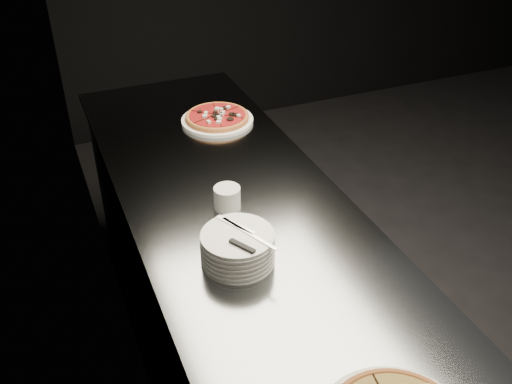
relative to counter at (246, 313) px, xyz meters
name	(u,v)px	position (x,y,z in m)	size (l,w,h in m)	color
wall_left	(114,99)	(-0.37, 0.00, 0.94)	(0.02, 5.00, 2.80)	black
counter	(246,313)	(0.00, 0.00, 0.00)	(0.74, 2.44, 0.92)	slate
pizza_tomato	(217,118)	(0.15, 0.69, 0.48)	(0.35, 0.35, 0.04)	white
plate_stack	(238,248)	(-0.11, -0.21, 0.51)	(0.22, 0.22, 0.10)	white
cutlery	(242,236)	(-0.10, -0.23, 0.56)	(0.10, 0.23, 0.01)	silver
ramekin	(227,197)	(-0.04, 0.06, 0.50)	(0.09, 0.09, 0.08)	white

